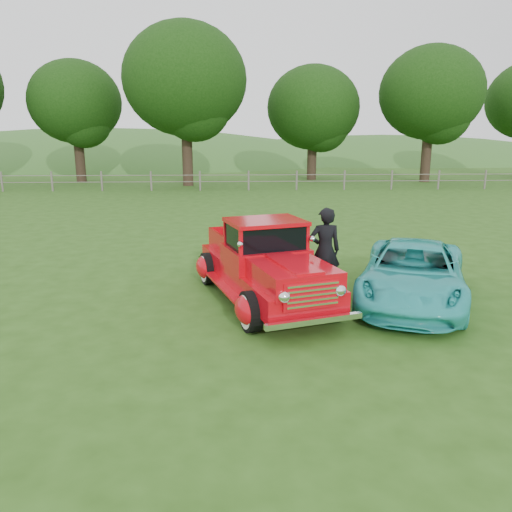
{
  "coord_description": "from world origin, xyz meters",
  "views": [
    {
      "loc": [
        -0.92,
        -9.1,
        3.54
      ],
      "look_at": [
        -0.46,
        1.2,
        0.97
      ],
      "focal_mm": 35.0,
      "sensor_mm": 36.0,
      "label": 1
    }
  ],
  "objects_px": {
    "teal_sedan": "(413,273)",
    "man": "(325,250)",
    "tree_near_west": "(185,80)",
    "tree_mid_east": "(431,93)",
    "red_pickup": "(264,265)",
    "tree_mid_west": "(75,102)",
    "tree_near_east": "(313,108)"
  },
  "relations": [
    {
      "from": "tree_near_west",
      "to": "tree_mid_east",
      "type": "xyz_separation_m",
      "value": [
        17.0,
        2.0,
        -0.62
      ]
    },
    {
      "from": "red_pickup",
      "to": "tree_mid_east",
      "type": "bearing_deg",
      "value": 45.68
    },
    {
      "from": "tree_near_west",
      "to": "tree_near_east",
      "type": "relative_size",
      "value": 1.25
    },
    {
      "from": "red_pickup",
      "to": "man",
      "type": "relative_size",
      "value": 2.73
    },
    {
      "from": "tree_near_east",
      "to": "tree_mid_east",
      "type": "distance_m",
      "value": 8.3
    },
    {
      "from": "tree_mid_east",
      "to": "teal_sedan",
      "type": "distance_m",
      "value": 28.55
    },
    {
      "from": "tree_near_west",
      "to": "man",
      "type": "height_order",
      "value": "tree_near_west"
    },
    {
      "from": "tree_mid_east",
      "to": "tree_near_west",
      "type": "bearing_deg",
      "value": -173.29
    },
    {
      "from": "tree_near_east",
      "to": "man",
      "type": "relative_size",
      "value": 4.31
    },
    {
      "from": "tree_mid_east",
      "to": "teal_sedan",
      "type": "xyz_separation_m",
      "value": [
        -10.14,
        -26.11,
        -5.55
      ]
    },
    {
      "from": "tree_mid_west",
      "to": "tree_near_east",
      "type": "xyz_separation_m",
      "value": [
        17.0,
        1.0,
        -0.3
      ]
    },
    {
      "from": "teal_sedan",
      "to": "man",
      "type": "height_order",
      "value": "man"
    },
    {
      "from": "tree_mid_east",
      "to": "tree_mid_west",
      "type": "bearing_deg",
      "value": 177.71
    },
    {
      "from": "tree_mid_east",
      "to": "red_pickup",
      "type": "distance_m",
      "value": 29.61
    },
    {
      "from": "tree_mid_west",
      "to": "red_pickup",
      "type": "height_order",
      "value": "tree_mid_west"
    },
    {
      "from": "red_pickup",
      "to": "man",
      "type": "bearing_deg",
      "value": 5.03
    },
    {
      "from": "man",
      "to": "tree_near_west",
      "type": "bearing_deg",
      "value": -80.34
    },
    {
      "from": "man",
      "to": "tree_near_east",
      "type": "bearing_deg",
      "value": -100.79
    },
    {
      "from": "tree_mid_west",
      "to": "red_pickup",
      "type": "distance_m",
      "value": 29.72
    },
    {
      "from": "tree_near_east",
      "to": "red_pickup",
      "type": "height_order",
      "value": "tree_near_east"
    },
    {
      "from": "teal_sedan",
      "to": "man",
      "type": "xyz_separation_m",
      "value": [
        -1.76,
        0.77,
        0.34
      ]
    },
    {
      "from": "red_pickup",
      "to": "man",
      "type": "xyz_separation_m",
      "value": [
        1.39,
        0.57,
        0.17
      ]
    },
    {
      "from": "teal_sedan",
      "to": "tree_near_west",
      "type": "bearing_deg",
      "value": 127.35
    },
    {
      "from": "tree_mid_east",
      "to": "teal_sedan",
      "type": "bearing_deg",
      "value": -111.23
    },
    {
      "from": "tree_near_west",
      "to": "teal_sedan",
      "type": "relative_size",
      "value": 2.31
    },
    {
      "from": "tree_near_west",
      "to": "man",
      "type": "relative_size",
      "value": 5.39
    },
    {
      "from": "tree_mid_west",
      "to": "man",
      "type": "xyz_separation_m",
      "value": [
        13.1,
        -26.34,
        -4.58
      ]
    },
    {
      "from": "teal_sedan",
      "to": "man",
      "type": "relative_size",
      "value": 2.33
    },
    {
      "from": "tree_near_west",
      "to": "man",
      "type": "distance_m",
      "value": 24.59
    },
    {
      "from": "tree_near_west",
      "to": "tree_near_east",
      "type": "xyz_separation_m",
      "value": [
        9.0,
        4.0,
        -1.55
      ]
    },
    {
      "from": "tree_near_east",
      "to": "teal_sedan",
      "type": "distance_m",
      "value": 28.56
    },
    {
      "from": "man",
      "to": "red_pickup",
      "type": "bearing_deg",
      "value": 19.51
    }
  ]
}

